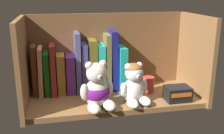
{
  "coord_description": "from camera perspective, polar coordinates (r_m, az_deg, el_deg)",
  "views": [
    {
      "loc": [
        -20.87,
        -96.09,
        42.98
      ],
      "look_at": [
        -0.82,
        0.0,
        14.18
      ],
      "focal_mm": 43.13,
      "sensor_mm": 36.0,
      "label": 1
    }
  ],
  "objects": [
    {
      "name": "teddy_bear_smaller",
      "position": [
        0.99,
        4.75,
        -3.72
      ],
      "size": [
        11.55,
        11.94,
        15.32
      ],
      "color": "white",
      "rests_on": "shelf_board"
    },
    {
      "name": "book_3",
      "position": [
        1.1,
        -12.36,
        -0.31
      ],
      "size": [
        1.99,
        13.49,
        20.16
      ],
      "primitive_type": "cube",
      "color": "maroon",
      "rests_on": "shelf_board"
    },
    {
      "name": "book_0",
      "position": [
        1.11,
        -15.96,
        -0.57
      ],
      "size": [
        1.93,
        9.65,
        19.93
      ],
      "primitive_type": "cube",
      "color": "brown",
      "rests_on": "shelf_board"
    },
    {
      "name": "book_10",
      "position": [
        1.12,
        -1.07,
        1.12
      ],
      "size": [
        1.99,
        10.52,
        23.32
      ],
      "primitive_type": "cube",
      "color": "brown",
      "rests_on": "shelf_board"
    },
    {
      "name": "teddy_bear_larger",
      "position": [
        0.95,
        -3.18,
        -4.82
      ],
      "size": [
        12.85,
        13.63,
        17.02
      ],
      "color": "beige",
      "rests_on": "shelf_board"
    },
    {
      "name": "book_12",
      "position": [
        1.13,
        1.75,
        0.03
      ],
      "size": [
        3.0,
        14.26,
        18.21
      ],
      "primitive_type": "cube",
      "color": "teal",
      "rests_on": "shelf_board"
    },
    {
      "name": "shelf_side_panel_left",
      "position": [
        1.0,
        -18.37,
        0.28
      ],
      "size": [
        1.6,
        28.91,
        33.26
      ],
      "primitive_type": "cube",
      "color": "olive",
      "rests_on": "ground"
    },
    {
      "name": "book_4",
      "position": [
        1.11,
        -10.76,
        -1.29
      ],
      "size": [
        3.16,
        9.72,
        15.83
      ],
      "primitive_type": "cube",
      "color": "#AC7728",
      "rests_on": "shelf_board"
    },
    {
      "name": "book_1",
      "position": [
        1.11,
        -14.82,
        -0.7
      ],
      "size": [
        2.06,
        13.04,
        19.2
      ],
      "primitive_type": "cube",
      "rotation": [
        0.0,
        0.02,
        0.0
      ],
      "color": "tan",
      "rests_on": "shelf_board"
    },
    {
      "name": "book_7",
      "position": [
        1.11,
        -5.95,
        -0.02
      ],
      "size": [
        2.4,
        10.51,
        19.84
      ],
      "primitive_type": "cube",
      "color": "#3F4285",
      "rests_on": "shelf_board"
    },
    {
      "name": "book_11",
      "position": [
        1.12,
        0.23,
        1.54
      ],
      "size": [
        2.99,
        10.89,
        24.78
      ],
      "primitive_type": "cube",
      "rotation": [
        0.0,
        -0.03,
        0.0
      ],
      "color": "navy",
      "rests_on": "shelf_board"
    },
    {
      "name": "small_product_box",
      "position": [
        1.05,
        13.71,
        -5.47
      ],
      "size": [
        9.32,
        7.08,
        5.41
      ],
      "color": "black",
      "rests_on": "shelf_board"
    },
    {
      "name": "book_6",
      "position": [
        1.1,
        -7.33,
        1.07
      ],
      "size": [
        1.99,
        11.48,
        24.49
      ],
      "primitive_type": "cube",
      "color": "#505281",
      "rests_on": "shelf_board"
    },
    {
      "name": "shelf_back_panel",
      "position": [
        1.15,
        -1.01,
        3.1
      ],
      "size": [
        67.07,
        1.2,
        33.26
      ],
      "primitive_type": "cube",
      "color": "brown",
      "rests_on": "ground"
    },
    {
      "name": "book_8",
      "position": [
        1.11,
        -4.25,
        0.43
      ],
      "size": [
        3.47,
        9.82,
        21.26
      ],
      "primitive_type": "cube",
      "color": "brown",
      "rests_on": "shelf_board"
    },
    {
      "name": "book_2",
      "position": [
        1.11,
        -13.59,
        -1.16
      ],
      "size": [
        2.16,
        11.37,
        17.02
      ],
      "primitive_type": "cube",
      "color": "#125D11",
      "rests_on": "shelf_board"
    },
    {
      "name": "shelf_side_panel_right",
      "position": [
        1.13,
        17.07,
        2.18
      ],
      "size": [
        1.6,
        28.91,
        33.26
      ],
      "primitive_type": "cube",
      "color": "olive",
      "rests_on": "ground"
    },
    {
      "name": "shelf_board",
      "position": [
        1.07,
        0.43,
        -6.77
      ],
      "size": [
        64.67,
        26.51,
        2.0
      ],
      "primitive_type": "cube",
      "color": "olive",
      "rests_on": "ground"
    },
    {
      "name": "pillar_candle",
      "position": [
        1.11,
        7.7,
        -3.73
      ],
      "size": [
        4.72,
        4.72,
        6.54
      ],
      "primitive_type": "cylinder",
      "color": "#C63833",
      "rests_on": "shelf_board"
    },
    {
      "name": "book_5",
      "position": [
        1.11,
        -8.85,
        -1.29
      ],
      "size": [
        3.45,
        11.59,
        15.4
      ],
      "primitive_type": "cube",
      "color": "#632780",
      "rests_on": "shelf_board"
    },
    {
      "name": "book_9",
      "position": [
        1.12,
        -2.46,
        0.03
      ],
      "size": [
        2.75,
        10.84,
        19.23
      ],
      "primitive_type": "cube",
      "color": "#25C0AE",
      "rests_on": "shelf_board"
    }
  ]
}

